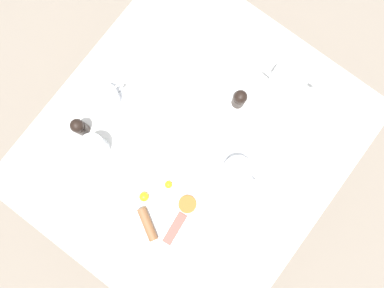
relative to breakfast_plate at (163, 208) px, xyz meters
name	(u,v)px	position (x,y,z in m)	size (l,w,h in m)	color
ground_plane	(192,163)	(0.22, 0.05, -0.75)	(8.00, 8.00, 0.00)	gray
table	(192,148)	(0.22, 0.05, -0.08)	(1.03, 0.94, 0.74)	white
breakfast_plate	(163,208)	(0.00, 0.00, 0.00)	(0.28, 0.28, 0.04)	white
teapot_near	(288,80)	(0.57, -0.07, 0.04)	(0.11, 0.19, 0.12)	white
teacup_with_saucer_left	(237,171)	(0.23, -0.12, 0.02)	(0.14, 0.14, 0.07)	white
teacup_with_saucer_right	(106,98)	(0.17, 0.37, 0.02)	(0.14, 0.14, 0.07)	white
water_glass_tall	(95,147)	(0.02, 0.29, 0.04)	(0.08, 0.08, 0.10)	white
pepper_grinder	(239,99)	(0.42, 0.01, 0.04)	(0.04, 0.04, 0.10)	black
salt_grinder	(79,127)	(0.04, 0.37, 0.04)	(0.04, 0.04, 0.10)	black
napkin_folded	(178,11)	(0.56, 0.37, -0.01)	(0.17, 0.20, 0.01)	white
fork_by_plate	(159,84)	(0.32, 0.26, -0.01)	(0.10, 0.16, 0.00)	silver
knife_by_plate	(293,187)	(0.30, -0.30, -0.01)	(0.11, 0.17, 0.00)	silver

